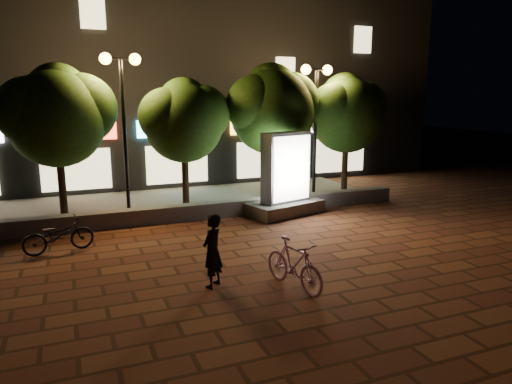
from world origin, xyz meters
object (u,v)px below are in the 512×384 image
tree_mid (185,117)px  ad_kiosk (286,182)px  street_lamp_left (122,93)px  tree_far_right (347,111)px  rider (212,251)px  scooter_pink (294,264)px  tree_left (58,112)px  street_lamp_right (316,97)px  tree_right (273,106)px  scooter_parked (58,235)px

tree_mid → ad_kiosk: (2.92, -1.96, -2.10)m
street_lamp_left → ad_kiosk: bearing=-18.9°
tree_far_right → rider: tree_far_right is taller
tree_far_right → street_lamp_left: street_lamp_left is taller
tree_far_right → scooter_pink: bearing=-128.5°
tree_left → street_lamp_right: bearing=-1.7°
ad_kiosk → tree_right: bearing=78.9°
tree_left → scooter_pink: (4.39, -7.69, -2.91)m
tree_right → ad_kiosk: bearing=-101.1°
scooter_parked → tree_mid: bearing=-61.9°
tree_far_right → street_lamp_left: 8.58m
tree_right → tree_far_right: size_ratio=1.06×
street_lamp_right → scooter_parked: 10.24m
scooter_pink → street_lamp_right: bearing=44.9°
scooter_pink → tree_far_right: bearing=38.0°
rider → scooter_parked: 4.71m
street_lamp_right → tree_far_right: bearing=9.6°
tree_mid → scooter_pink: size_ratio=2.54×
ad_kiosk → rider: bearing=-129.2°
tree_far_right → street_lamp_left: size_ratio=0.92×
tree_far_right → scooter_parked: size_ratio=2.74×
tree_far_right → rider: size_ratio=3.01×
tree_right → ad_kiosk: size_ratio=1.80×
tree_left → tree_far_right: tree_left is taller
street_lamp_left → tree_left: bearing=172.3°
tree_left → ad_kiosk: 7.56m
street_lamp_left → ad_kiosk: size_ratio=1.84×
tree_far_right → tree_left: bearing=180.0°
street_lamp_left → tree_mid: bearing=7.3°
street_lamp_right → ad_kiosk: size_ratio=1.77×
street_lamp_right → scooter_pink: street_lamp_right is taller
street_lamp_left → scooter_pink: 8.56m
tree_far_right → scooter_parked: (-10.69, -3.37, -2.91)m
tree_left → street_lamp_right: street_lamp_right is taller
ad_kiosk → scooter_parked: ad_kiosk is taller
tree_mid → street_lamp_left: size_ratio=0.87×
street_lamp_right → scooter_pink: 9.34m
tree_far_right → street_lamp_right: bearing=-170.4°
tree_right → street_lamp_left: (-5.36, -0.26, 0.46)m
tree_left → street_lamp_left: size_ratio=0.94×
tree_left → street_lamp_right: (8.95, -0.26, 0.45)m
tree_left → tree_far_right: 10.50m
scooter_pink → street_lamp_left: bearing=94.7°
tree_far_right → street_lamp_right: street_lamp_right is taller
tree_left → tree_far_right: size_ratio=1.03×
street_lamp_right → rider: street_lamp_right is taller
tree_left → tree_right: tree_right is taller
street_lamp_right → ad_kiosk: street_lamp_right is taller
street_lamp_left → tree_right: bearing=2.8°
tree_mid → scooter_pink: 8.15m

